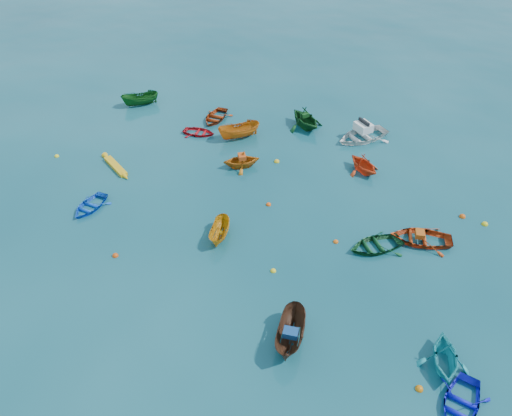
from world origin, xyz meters
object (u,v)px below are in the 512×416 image
Objects in this scene: dinghy_blue_sw at (90,208)px; kayak_yellow at (116,168)px; dinghy_blue_se at (459,406)px; motorboat_white at (362,139)px.

dinghy_blue_sw is 4.47m from kayak_yellow.
dinghy_blue_se reaches higher than kayak_yellow.
dinghy_blue_sw is 0.66× the size of motorboat_white.
dinghy_blue_sw is at bearing 177.35° from dinghy_blue_se.
kayak_yellow is at bearing 168.23° from dinghy_blue_se.
dinghy_blue_sw is at bearing -93.57° from motorboat_white.
motorboat_white reaches higher than dinghy_blue_sw.
kayak_yellow is (-24.79, 3.72, 0.00)m from dinghy_blue_se.
dinghy_blue_sw is 0.79× the size of kayak_yellow.
motorboat_white is at bearing -24.68° from kayak_yellow.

